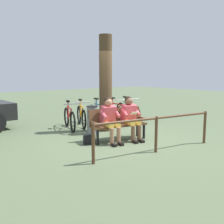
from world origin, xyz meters
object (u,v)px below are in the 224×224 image
(bicycle_red, at_px, (128,112))
(bicycle_green, at_px, (69,118))
(person_companion, at_px, (110,118))
(bicycle_blue, at_px, (115,113))
(person_reading, at_px, (131,116))
(handbag, at_px, (89,140))
(tree_trunk, at_px, (106,84))
(litter_bin, at_px, (92,120))
(bicycle_orange, at_px, (81,116))
(bicycle_silver, at_px, (99,114))
(bench, at_px, (117,122))

(bicycle_red, height_order, bicycle_green, same)
(person_companion, distance_m, bicycle_blue, 2.82)
(person_reading, relative_size, handbag, 4.00)
(handbag, bearing_deg, person_reading, 165.48)
(tree_trunk, xyz_separation_m, litter_bin, (0.61, 0.13, -1.07))
(handbag, distance_m, bicycle_blue, 3.08)
(person_reading, xyz_separation_m, litter_bin, (0.44, -1.24, -0.23))
(person_companion, xyz_separation_m, bicycle_orange, (-0.52, -2.27, -0.30))
(tree_trunk, bearing_deg, bicycle_green, -46.49)
(litter_bin, height_order, bicycle_silver, bicycle_silver)
(bicycle_red, distance_m, bicycle_orange, 1.97)
(bench, xyz_separation_m, bicycle_green, (0.37, -2.02, -0.15))
(litter_bin, xyz_separation_m, bicycle_orange, (-0.33, -1.16, -0.07))
(person_companion, bearing_deg, tree_trunk, -112.20)
(person_reading, bearing_deg, person_companion, -0.05)
(bicycle_orange, bearing_deg, person_reading, 25.21)
(person_companion, xyz_separation_m, tree_trunk, (-0.80, -1.25, 0.84))
(bicycle_red, bearing_deg, tree_trunk, -54.92)
(bicycle_red, distance_m, bicycle_blue, 0.60)
(bicycle_green, bearing_deg, bicycle_red, 106.61)
(bicycle_red, relative_size, bicycle_blue, 0.99)
(bench, xyz_separation_m, handbag, (0.88, -0.08, -0.39))
(bicycle_orange, height_order, bicycle_green, same)
(handbag, xyz_separation_m, bicycle_red, (-3.02, -1.88, 0.24))
(bicycle_red, relative_size, bicycle_orange, 1.06)
(handbag, bearing_deg, bench, 174.65)
(bicycle_orange, bearing_deg, tree_trunk, 37.98)
(bench, distance_m, bicycle_red, 2.90)
(bench, bearing_deg, handbag, 5.22)
(tree_trunk, distance_m, bicycle_red, 2.19)
(bicycle_blue, relative_size, bicycle_green, 1.04)
(litter_bin, relative_size, bicycle_blue, 0.51)
(bench, height_order, bicycle_blue, bicycle_blue)
(tree_trunk, relative_size, bicycle_silver, 1.79)
(bicycle_blue, distance_m, bicycle_green, 1.91)
(tree_trunk, relative_size, bicycle_blue, 1.79)
(litter_bin, bearing_deg, bench, 98.39)
(bench, relative_size, litter_bin, 1.93)
(bicycle_red, distance_m, bicycle_silver, 1.26)
(bicycle_orange, bearing_deg, bench, 17.89)
(bench, relative_size, bicycle_blue, 0.99)
(bicycle_orange, bearing_deg, bicycle_blue, 104.59)
(bicycle_silver, bearing_deg, tree_trunk, -17.69)
(bench, xyz_separation_m, person_reading, (-0.29, 0.22, 0.16))
(person_companion, xyz_separation_m, bicycle_blue, (-1.88, -2.08, -0.30))
(tree_trunk, height_order, litter_bin, tree_trunk)
(bicycle_silver, height_order, bicycle_orange, same)
(bicycle_blue, bearing_deg, tree_trunk, -51.11)
(bench, distance_m, bicycle_green, 2.06)
(bench, relative_size, bicycle_red, 1.00)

